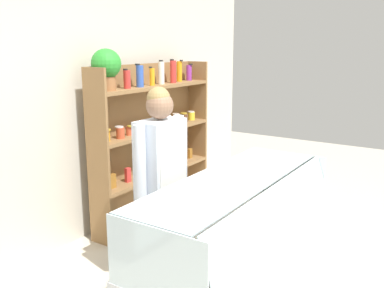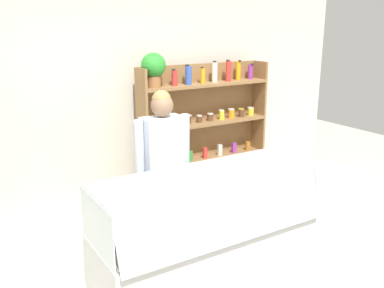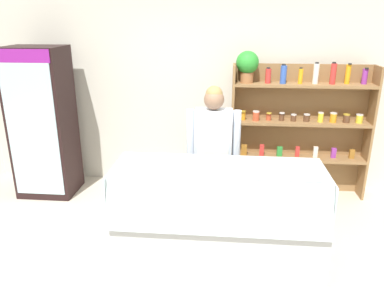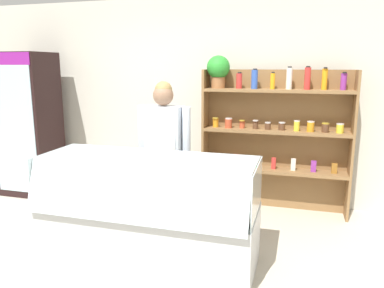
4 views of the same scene
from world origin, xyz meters
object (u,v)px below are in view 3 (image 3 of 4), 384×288
Objects in this scene: drinks_fridge at (43,123)px; deli_display_case at (217,232)px; shelving_unit at (292,117)px; shop_clerk at (213,147)px.

drinks_fridge is 2.81m from deli_display_case.
shelving_unit is 2.04m from deli_display_case.
drinks_fridge is 0.99× the size of deli_display_case.
shelving_unit is at bearing 4.83° from drinks_fridge.
deli_display_case is (-0.94, -1.64, -0.77)m from shelving_unit.
deli_display_case is 1.22× the size of shop_clerk.
shelving_unit is 1.41m from shop_clerk.
shelving_unit is 1.17× the size of shop_clerk.
drinks_fridge reaches higher than shop_clerk.
shelving_unit is 0.96× the size of deli_display_case.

